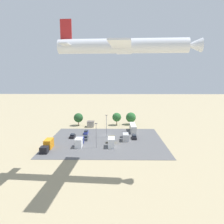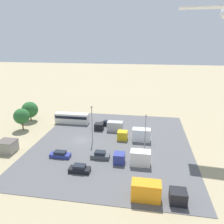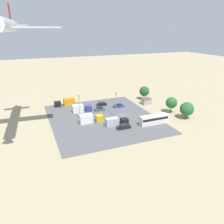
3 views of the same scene
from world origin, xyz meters
The scene contains 18 objects.
ground_plane centered at (0.00, 0.00, 0.00)m, with size 400.00×400.00×0.00m, color tan.
parking_lot_surface centered at (0.00, 8.49, 0.04)m, with size 44.96×38.88×0.08m.
shed_building centered at (8.54, -15.30, 1.40)m, with size 3.56×3.96×2.79m.
bus centered at (-11.88, -6.50, 1.83)m, with size 2.54×10.69×3.25m.
parked_car_0 centered at (-11.54, 5.15, 0.74)m, with size 1.76×4.69×1.59m.
parked_car_1 centered at (14.06, 4.03, 0.72)m, with size 1.89×4.29×1.54m.
parked_car_2 centered at (8.18, 6.97, 0.77)m, with size 1.89×4.16×1.66m.
parked_car_3 centered at (9.18, -2.02, 0.69)m, with size 1.78×4.64×1.46m.
parked_truck_0 centered at (-7.83, 6.59, 1.36)m, with size 2.31×8.27×2.81m.
parked_truck_1 centered at (9.44, 14.64, 1.54)m, with size 2.37×7.76×3.19m.
parked_truck_2 centered at (19.96, 18.69, 1.56)m, with size 2.45×8.90×3.23m.
parked_truck_3 centered at (-2.33, 14.29, 1.61)m, with size 2.35×8.55×3.33m.
tree_near_shed centered at (-11.95, -20.72, 3.78)m, with size 5.19×5.19×6.38m.
tree_apron_mid centered at (15.17, -18.08, 4.04)m, with size 4.75×4.75×6.42m.
tree_apron_far centered at (-4.54, -19.17, 4.17)m, with size 4.57×4.57×6.47m.
light_pole_lot_centre centered at (3.05, 16.65, 5.01)m, with size 0.90×0.28×8.99m.
light_pole_lot_edge centered at (-0.05, 3.14, 5.24)m, with size 0.90×0.28×9.44m.
airplane centered at (-6.55, 37.04, 32.77)m, with size 34.40×28.38×8.20m.
Camera 3 is at (-72.69, 34.11, 31.74)m, focal length 35.00 mm.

